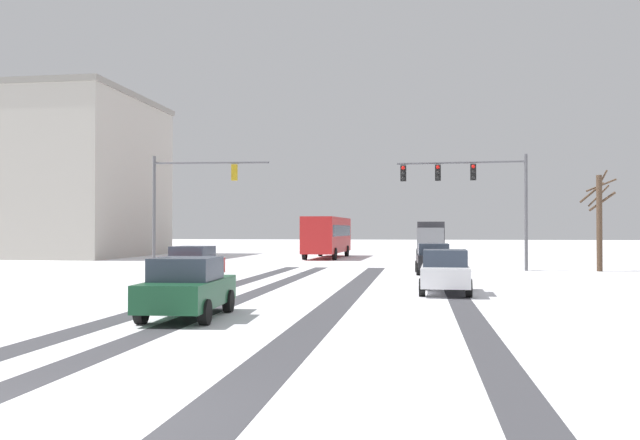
% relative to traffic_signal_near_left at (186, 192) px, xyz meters
% --- Properties ---
extents(ground_plane, '(300.00, 300.00, 0.00)m').
position_rel_traffic_signal_near_left_xyz_m(ground_plane, '(8.42, -27.75, -4.46)').
color(ground_plane, white).
extents(wheel_track_left_lane, '(0.88, 34.77, 0.01)m').
position_rel_traffic_signal_near_left_xyz_m(wheel_track_left_lane, '(5.04, -11.94, -4.46)').
color(wheel_track_left_lane, '#424247').
rests_on(wheel_track_left_lane, ground).
extents(wheel_track_right_lane, '(0.80, 34.77, 0.01)m').
position_rel_traffic_signal_near_left_xyz_m(wheel_track_right_lane, '(6.87, -11.94, -4.46)').
color(wheel_track_right_lane, '#424247').
rests_on(wheel_track_right_lane, ground).
extents(wheel_track_center, '(0.78, 34.77, 0.01)m').
position_rel_traffic_signal_near_left_xyz_m(wheel_track_center, '(14.23, -11.94, -4.46)').
color(wheel_track_center, '#424247').
rests_on(wheel_track_center, ground).
extents(wheel_track_oncoming, '(1.03, 34.77, 0.01)m').
position_rel_traffic_signal_near_left_xyz_m(wheel_track_oncoming, '(10.31, -11.94, -4.46)').
color(wheel_track_oncoming, '#424247').
rests_on(wheel_track_oncoming, ground).
extents(traffic_signal_near_left, '(6.61, 0.68, 6.50)m').
position_rel_traffic_signal_near_left_xyz_m(traffic_signal_near_left, '(0.00, 0.00, 0.00)').
color(traffic_signal_near_left, '#56565B').
rests_on(traffic_signal_near_left, ground).
extents(traffic_signal_near_right, '(7.10, 0.57, 6.50)m').
position_rel_traffic_signal_near_left_xyz_m(traffic_signal_near_right, '(15.84, 1.97, 0.36)').
color(traffic_signal_near_right, '#56565B').
rests_on(traffic_signal_near_right, ground).
extents(car_black_lead, '(1.93, 4.15, 1.62)m').
position_rel_traffic_signal_near_left_xyz_m(car_black_lead, '(13.64, 0.41, -3.65)').
color(car_black_lead, black).
rests_on(car_black_lead, ground).
extents(car_red_second, '(1.85, 4.11, 1.62)m').
position_rel_traffic_signal_near_left_xyz_m(car_red_second, '(2.86, -6.89, -3.65)').
color(car_red_second, red).
rests_on(car_red_second, ground).
extents(car_white_third, '(1.93, 4.15, 1.62)m').
position_rel_traffic_signal_near_left_xyz_m(car_white_third, '(13.83, -10.56, -3.65)').
color(car_white_third, silver).
rests_on(car_white_third, ground).
extents(car_dark_green_fourth, '(2.02, 4.19, 1.62)m').
position_rel_traffic_signal_near_left_xyz_m(car_dark_green_fourth, '(6.77, -18.45, -3.65)').
color(car_dark_green_fourth, '#194C2D').
rests_on(car_dark_green_fourth, ground).
extents(bus_oncoming, '(2.88, 11.06, 3.38)m').
position_rel_traffic_signal_near_left_xyz_m(bus_oncoming, '(5.30, 19.43, -2.47)').
color(bus_oncoming, '#B21E1E').
rests_on(bus_oncoming, ground).
extents(box_truck_delivery, '(2.52, 7.48, 3.02)m').
position_rel_traffic_signal_near_left_xyz_m(box_truck_delivery, '(13.94, 20.62, -2.83)').
color(box_truck_delivery, slate).
rests_on(box_truck_delivery, ground).
extents(bare_tree_sidewalk_far, '(2.07, 1.32, 5.74)m').
position_rel_traffic_signal_near_left_xyz_m(bare_tree_sidewalk_far, '(23.03, 3.99, -1.46)').
color(bare_tree_sidewalk_far, '#4C3828').
rests_on(bare_tree_sidewalk_far, ground).
extents(office_building_far_left_block, '(20.28, 16.21, 14.23)m').
position_rel_traffic_signal_near_left_xyz_m(office_building_far_left_block, '(-21.43, 19.44, 2.66)').
color(office_building_far_left_block, '#B2ADA3').
rests_on(office_building_far_left_block, ground).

